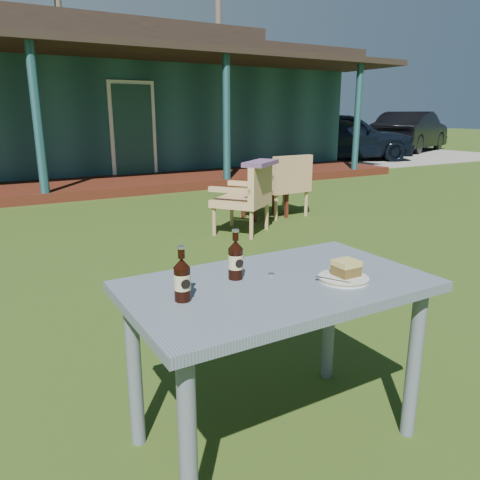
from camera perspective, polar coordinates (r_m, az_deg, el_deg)
ground at (r=3.47m, az=-10.95°, el=-8.25°), size 80.00×80.00×0.00m
pavilion at (r=12.46m, az=-26.43°, el=14.75°), size 15.80×8.30×3.45m
gravel_strip at (r=16.34m, az=15.00°, el=9.89°), size 9.00×6.00×0.02m
tree_mid at (r=22.16m, az=-21.08°, el=23.00°), size 0.28×0.28×9.50m
tree_right at (r=22.99m, az=-2.66°, el=25.49°), size 0.28×0.28×11.00m
car_near at (r=14.59m, az=12.23°, el=12.28°), size 4.55×3.25×1.44m
car_far at (r=18.86m, az=20.15°, el=12.29°), size 4.62×3.11×1.44m
cafe_table at (r=1.90m, az=4.59°, el=-7.93°), size 1.20×0.70×0.72m
plate at (r=1.91m, az=12.49°, el=-4.57°), size 0.20×0.20×0.01m
cake_slice at (r=1.92m, az=12.82°, el=-3.32°), size 0.09×0.09×0.06m
fork at (r=1.86m, az=11.23°, el=-4.79°), size 0.08×0.13×0.00m
cola_bottle_near at (r=1.86m, az=-0.54°, el=-2.36°), size 0.06×0.06×0.20m
cola_bottle_far at (r=1.66m, az=-7.06°, el=-4.75°), size 0.06×0.06×0.20m
bottle_cap at (r=1.93m, az=3.83°, el=-4.20°), size 0.03×0.03×0.01m
armchair_left at (r=5.44m, az=0.89°, el=5.48°), size 0.81×0.80×0.80m
armchair_right at (r=6.40m, az=5.44°, el=7.05°), size 0.65×0.61×0.83m
floral_throw at (r=5.33m, az=2.54°, el=9.34°), size 0.60×0.54×0.05m
side_table at (r=6.29m, az=3.06°, el=5.78°), size 0.60×0.40×0.40m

